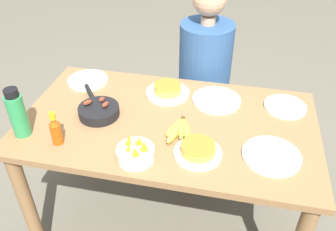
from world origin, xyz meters
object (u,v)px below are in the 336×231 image
Objects in this scene: frittata_plate_side at (198,151)px; person_figure at (203,97)px; water_bottle at (17,114)px; fruit_bowl_mango at (136,153)px; empty_plate_mid_edge at (217,100)px; banana_bunch at (180,129)px; empty_plate_far_right at (285,107)px; empty_plate_far_left at (88,80)px; empty_plate_near_front at (271,156)px; frittata_plate_center at (168,90)px; hot_sauce_bottle at (56,130)px; skillet at (99,110)px.

frittata_plate_side is 0.88m from person_figure.
fruit_bowl_mango is at bearing -5.36° from water_bottle.
frittata_plate_side is 0.83× the size of empty_plate_mid_edge.
banana_bunch reaches higher than empty_plate_far_right.
empty_plate_far_left is (-0.61, 0.35, -0.01)m from banana_bunch.
person_figure is (-0.39, 0.78, -0.25)m from empty_plate_near_front.
person_figure is at bearing 67.88° from frittata_plate_center.
empty_plate_near_front is 1.52× the size of hot_sauce_bottle.
frittata_plate_center is at bearing 177.18° from empty_plate_mid_edge.
hot_sauce_bottle is at bearing 120.31° from skillet.
fruit_bowl_mango is at bearing -119.50° from empty_plate_mid_edge.
empty_plate_mid_edge is 1.05× the size of water_bottle.
empty_plate_mid_edge is 0.99m from water_bottle.
person_figure is at bearing 49.06° from water_bottle.
banana_bunch is at bearing 12.91° from water_bottle.
hot_sauce_bottle is at bearing 175.77° from fruit_bowl_mango.
frittata_plate_center is 1.10× the size of empty_plate_far_right.
banana_bunch is 0.16× the size of person_figure.
water_bottle is at bearing -178.04° from frittata_plate_side.
empty_plate_mid_edge is (0.27, -0.01, -0.02)m from frittata_plate_center.
person_figure is (-0.08, 0.84, -0.26)m from frittata_plate_side.
frittata_plate_center is 0.62m from empty_plate_far_right.
water_bottle is at bearing -130.94° from person_figure.
person_figure reaches higher than skillet.
empty_plate_far_left is at bearing 175.80° from frittata_plate_center.
banana_bunch is at bearing -147.72° from empty_plate_far_right.
frittata_plate_side is 0.83m from water_bottle.
person_figure is (0.75, 0.86, -0.36)m from water_bottle.
banana_bunch reaches higher than empty_plate_mid_edge.
person_figure is at bearing 57.91° from hot_sauce_bottle.
frittata_plate_side is at bearing -52.00° from banana_bunch.
hot_sauce_bottle is (-0.63, -0.05, 0.05)m from frittata_plate_side.
empty_plate_far_left is at bearing -151.22° from person_figure.
empty_plate_near_front and empty_plate_far_left have the same top height.
frittata_plate_center reaches higher than empty_plate_far_right.
frittata_plate_side reaches higher than empty_plate_far_right.
banana_bunch is 0.33m from empty_plate_mid_edge.
empty_plate_far_left is (-1.03, 0.43, 0.00)m from empty_plate_near_front.
frittata_plate_side is at bearing -62.62° from frittata_plate_center.
empty_plate_mid_edge is (0.57, 0.25, -0.02)m from skillet.
fruit_bowl_mango reaches higher than skillet.
hot_sauce_bottle reaches higher than fruit_bowl_mango.
empty_plate_far_right is (0.92, 0.26, -0.02)m from skillet.
frittata_plate_side is at bearing 1.96° from water_bottle.
empty_plate_far_left is at bearing 145.81° from frittata_plate_side.
person_figure is (0.64, 0.35, -0.25)m from empty_plate_far_left.
fruit_bowl_mango is 0.13× the size of person_figure.
frittata_plate_side is 0.64m from hot_sauce_bottle.
skillet is 0.35m from empty_plate_far_left.
fruit_bowl_mango is (-0.15, -0.22, 0.02)m from banana_bunch.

